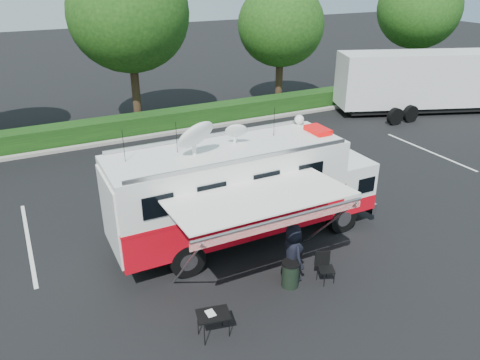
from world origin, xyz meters
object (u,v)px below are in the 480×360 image
at_px(trash_bin, 290,274).
at_px(semi_trailer, 434,81).
at_px(command_truck, 245,189).
at_px(folding_table, 213,315).

relative_size(trash_bin, semi_trailer, 0.07).
bearing_deg(trash_bin, semi_trailer, 32.50).
height_order(command_truck, folding_table, command_truck).
xyz_separation_m(trash_bin, semi_trailer, (16.86, 10.74, 1.49)).
relative_size(folding_table, semi_trailer, 0.08).
relative_size(command_truck, folding_table, 9.89).
height_order(folding_table, trash_bin, trash_bin).
bearing_deg(folding_table, trash_bin, 16.90).
height_order(folding_table, semi_trailer, semi_trailer).
distance_m(folding_table, trash_bin, 2.84).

